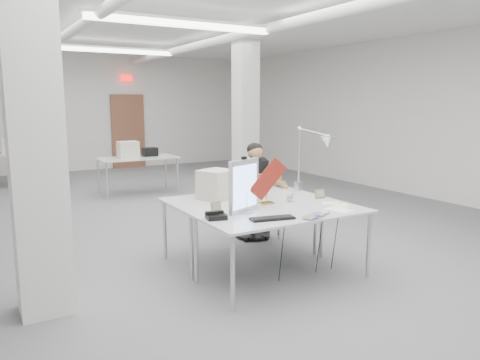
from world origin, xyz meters
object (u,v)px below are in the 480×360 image
object	(u,v)px
office_chair	(253,202)
monitor	(244,186)
laptop	(318,217)
architect_lamp	(311,161)
bankers_lamp	(267,190)
seated_person	(255,175)
desk_phone	(216,217)
desk_main	(284,213)
beige_monitor	(217,184)

from	to	relation	value
office_chair	monitor	xyz separation A→B (m)	(-0.94, -1.34, 0.52)
laptop	architect_lamp	xyz separation A→B (m)	(0.72, 1.02, 0.40)
office_chair	architect_lamp	size ratio (longest dim) A/B	1.26
bankers_lamp	office_chair	bearing A→B (deg)	85.87
laptop	bankers_lamp	distance (m)	0.82
seated_person	monitor	distance (m)	1.60
laptop	bankers_lamp	xyz separation A→B (m)	(-0.08, 0.81, 0.15)
bankers_lamp	desk_phone	distance (m)	0.88
desk_main	bankers_lamp	distance (m)	0.46
monitor	beige_monitor	size ratio (longest dim) A/B	1.52
seated_person	monitor	world-z (taller)	monitor
seated_person	laptop	size ratio (longest dim) A/B	2.61
desk_phone	beige_monitor	distance (m)	0.98
monitor	laptop	distance (m)	0.82
seated_person	bankers_lamp	size ratio (longest dim) A/B	2.46
office_chair	laptop	size ratio (longest dim) A/B	3.29
bankers_lamp	architect_lamp	world-z (taller)	architect_lamp
beige_monitor	architect_lamp	size ratio (longest dim) A/B	0.45
bankers_lamp	beige_monitor	world-z (taller)	beige_monitor
monitor	desk_phone	bearing A→B (deg)	174.01
laptop	desk_main	bearing A→B (deg)	88.49
office_chair	architect_lamp	distance (m)	1.15
office_chair	desk_phone	bearing A→B (deg)	-154.66
office_chair	beige_monitor	distance (m)	1.13
architect_lamp	bankers_lamp	bearing A→B (deg)	-169.80
bankers_lamp	architect_lamp	xyz separation A→B (m)	(0.80, 0.22, 0.24)
laptop	desk_phone	xyz separation A→B (m)	(-0.88, 0.48, 0.01)
desk_phone	architect_lamp	world-z (taller)	architect_lamp
monitor	architect_lamp	size ratio (longest dim) A/B	0.68
beige_monitor	architect_lamp	world-z (taller)	architect_lamp
office_chair	laptop	distance (m)	2.00
bankers_lamp	desk_phone	world-z (taller)	bankers_lamp
beige_monitor	laptop	bearing A→B (deg)	-93.65
desk_main	architect_lamp	size ratio (longest dim) A/B	2.21
bankers_lamp	beige_monitor	distance (m)	0.64
monitor	bankers_lamp	xyz separation A→B (m)	(0.42, 0.22, -0.11)
seated_person	monitor	xyz separation A→B (m)	(-0.94, -1.29, 0.13)
seated_person	bankers_lamp	distance (m)	1.19
seated_person	beige_monitor	distance (m)	1.03
desk_phone	office_chair	bearing A→B (deg)	60.36
desk_main	bankers_lamp	world-z (taller)	bankers_lamp
desk_main	beige_monitor	bearing A→B (deg)	107.59
desk_main	architect_lamp	world-z (taller)	architect_lamp
office_chair	desk_main	bearing A→B (deg)	-132.50
laptop	desk_phone	distance (m)	1.01
desk_main	laptop	xyz separation A→B (m)	(0.13, -0.39, 0.02)
office_chair	beige_monitor	world-z (taller)	beige_monitor
laptop	bankers_lamp	bearing A→B (deg)	75.55
office_chair	seated_person	size ratio (longest dim) A/B	1.26
seated_person	architect_lamp	distance (m)	0.94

